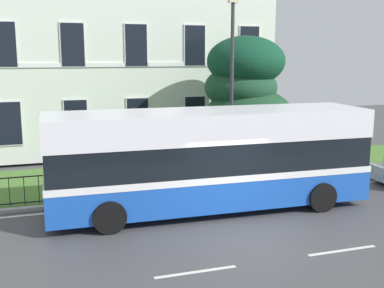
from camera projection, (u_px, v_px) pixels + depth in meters
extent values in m
cube|color=#474648|center=(243.00, 236.00, 13.44)|extent=(60.00, 56.00, 0.06)
cube|color=silver|center=(201.00, 198.00, 16.85)|extent=(54.00, 0.14, 0.01)
cube|color=silver|center=(196.00, 272.00, 11.14)|extent=(2.00, 0.12, 0.01)
cube|color=silver|center=(342.00, 250.00, 12.36)|extent=(2.00, 0.12, 0.01)
cube|color=#9E9E99|center=(196.00, 193.00, 17.27)|extent=(57.00, 0.24, 0.12)
cube|color=#4A7730|center=(175.00, 175.00, 19.87)|extent=(57.00, 5.32, 0.12)
cube|color=silver|center=(94.00, 42.00, 25.81)|extent=(17.25, 8.74, 11.11)
cube|color=white|center=(106.00, 65.00, 21.91)|extent=(17.25, 0.06, 0.20)
cube|color=#2D333D|center=(108.00, 136.00, 22.51)|extent=(1.10, 0.06, 2.20)
cube|color=white|center=(9.00, 123.00, 21.05)|extent=(1.11, 0.04, 2.00)
cube|color=black|center=(9.00, 124.00, 21.03)|extent=(1.01, 0.03, 1.90)
cube|color=white|center=(76.00, 121.00, 21.93)|extent=(1.11, 0.04, 2.00)
cube|color=black|center=(76.00, 121.00, 21.91)|extent=(1.01, 0.03, 1.90)
cube|color=white|center=(138.00, 118.00, 22.80)|extent=(1.11, 0.04, 2.00)
cube|color=black|center=(138.00, 118.00, 22.78)|extent=(1.01, 0.03, 1.90)
cube|color=white|center=(195.00, 116.00, 23.68)|extent=(1.11, 0.04, 2.00)
cube|color=black|center=(195.00, 116.00, 23.66)|extent=(1.01, 0.03, 1.90)
cube|color=white|center=(248.00, 114.00, 24.55)|extent=(1.11, 0.04, 2.00)
cube|color=black|center=(248.00, 114.00, 24.53)|extent=(1.01, 0.03, 1.90)
cube|color=white|center=(4.00, 44.00, 20.42)|extent=(1.11, 0.04, 2.00)
cube|color=black|center=(4.00, 44.00, 20.40)|extent=(1.01, 0.03, 1.90)
cube|color=white|center=(73.00, 45.00, 21.30)|extent=(1.11, 0.04, 2.00)
cube|color=black|center=(73.00, 45.00, 21.28)|extent=(1.01, 0.03, 1.90)
cube|color=white|center=(136.00, 45.00, 22.17)|extent=(1.11, 0.04, 2.00)
cube|color=black|center=(136.00, 45.00, 22.15)|extent=(1.01, 0.03, 1.90)
cube|color=white|center=(195.00, 45.00, 23.05)|extent=(1.11, 0.04, 2.00)
cube|color=black|center=(195.00, 45.00, 23.03)|extent=(1.01, 0.03, 1.90)
cube|color=white|center=(249.00, 46.00, 23.92)|extent=(1.11, 0.04, 2.00)
cube|color=black|center=(250.00, 46.00, 23.90)|extent=(1.01, 0.03, 1.90)
cube|color=black|center=(134.00, 169.00, 16.68)|extent=(18.33, 0.04, 0.04)
cube|color=black|center=(135.00, 193.00, 16.84)|extent=(18.33, 0.04, 0.04)
cylinder|color=black|center=(9.00, 192.00, 15.51)|extent=(0.02, 0.02, 0.95)
cylinder|color=black|center=(24.00, 191.00, 15.65)|extent=(0.02, 0.02, 0.95)
cylinder|color=black|center=(39.00, 190.00, 15.79)|extent=(0.02, 0.02, 0.95)
cylinder|color=black|center=(53.00, 189.00, 15.93)|extent=(0.02, 0.02, 0.95)
cylinder|color=black|center=(67.00, 187.00, 16.07)|extent=(0.02, 0.02, 0.95)
cylinder|color=black|center=(81.00, 186.00, 16.21)|extent=(0.02, 0.02, 0.95)
cylinder|color=black|center=(95.00, 185.00, 16.35)|extent=(0.02, 0.02, 0.95)
cylinder|color=black|center=(108.00, 184.00, 16.49)|extent=(0.02, 0.02, 0.95)
cylinder|color=black|center=(122.00, 183.00, 16.63)|extent=(0.02, 0.02, 0.95)
cylinder|color=black|center=(135.00, 182.00, 16.77)|extent=(0.02, 0.02, 0.95)
cylinder|color=black|center=(147.00, 181.00, 16.91)|extent=(0.02, 0.02, 0.95)
cylinder|color=black|center=(160.00, 180.00, 17.05)|extent=(0.02, 0.02, 0.95)
cylinder|color=black|center=(172.00, 179.00, 17.19)|extent=(0.02, 0.02, 0.95)
cylinder|color=black|center=(184.00, 178.00, 17.33)|extent=(0.02, 0.02, 0.95)
cylinder|color=black|center=(196.00, 177.00, 17.47)|extent=(0.02, 0.02, 0.95)
cylinder|color=black|center=(208.00, 176.00, 17.60)|extent=(0.02, 0.02, 0.95)
cylinder|color=black|center=(220.00, 175.00, 17.74)|extent=(0.02, 0.02, 0.95)
cylinder|color=black|center=(231.00, 174.00, 17.88)|extent=(0.02, 0.02, 0.95)
cylinder|color=black|center=(242.00, 173.00, 18.02)|extent=(0.02, 0.02, 0.95)
cylinder|color=black|center=(253.00, 172.00, 18.16)|extent=(0.02, 0.02, 0.95)
cylinder|color=black|center=(264.00, 171.00, 18.30)|extent=(0.02, 0.02, 0.95)
cylinder|color=black|center=(275.00, 170.00, 18.44)|extent=(0.02, 0.02, 0.95)
cylinder|color=black|center=(286.00, 169.00, 18.58)|extent=(0.02, 0.02, 0.95)
cylinder|color=black|center=(296.00, 169.00, 18.72)|extent=(0.02, 0.02, 0.95)
cylinder|color=black|center=(306.00, 168.00, 18.86)|extent=(0.02, 0.02, 0.95)
cylinder|color=black|center=(316.00, 167.00, 19.00)|extent=(0.02, 0.02, 0.95)
cylinder|color=black|center=(326.00, 166.00, 19.14)|extent=(0.02, 0.02, 0.95)
cylinder|color=black|center=(336.00, 165.00, 19.28)|extent=(0.02, 0.02, 0.95)
cylinder|color=black|center=(346.00, 164.00, 19.42)|extent=(0.02, 0.02, 0.95)
cylinder|color=black|center=(355.00, 164.00, 19.56)|extent=(0.02, 0.02, 0.95)
cylinder|color=#423328|center=(244.00, 145.00, 21.79)|extent=(0.42, 0.42, 1.61)
ellipsoid|color=#184928|center=(240.00, 138.00, 21.82)|extent=(4.70, 4.70, 1.97)
ellipsoid|color=#1D4228|center=(249.00, 113.00, 21.36)|extent=(3.85, 3.85, 2.29)
ellipsoid|color=#1D462D|center=(241.00, 87.00, 21.27)|extent=(3.24, 3.24, 1.98)
ellipsoid|color=#12402A|center=(246.00, 61.00, 20.93)|extent=(3.43, 3.43, 2.20)
cube|color=blue|center=(210.00, 186.00, 15.51)|extent=(10.35, 2.79, 1.08)
cube|color=white|center=(210.00, 171.00, 15.42)|extent=(10.37, 2.81, 0.20)
cube|color=black|center=(210.00, 154.00, 15.32)|extent=(10.27, 2.75, 1.02)
cube|color=white|center=(210.00, 125.00, 15.14)|extent=(10.35, 2.79, 0.90)
cube|color=black|center=(349.00, 147.00, 16.78)|extent=(0.11, 2.12, 0.94)
cube|color=black|center=(351.00, 120.00, 16.60)|extent=(0.11, 1.82, 0.57)
cylinder|color=silver|center=(334.00, 178.00, 17.78)|extent=(0.05, 0.20, 0.20)
cylinder|color=silver|center=(361.00, 189.00, 16.26)|extent=(0.05, 0.20, 0.20)
cylinder|color=black|center=(286.00, 178.00, 17.67)|extent=(0.97, 0.32, 0.96)
cylinder|color=black|center=(322.00, 197.00, 15.38)|extent=(0.97, 0.32, 0.96)
cylinder|color=black|center=(101.00, 193.00, 15.77)|extent=(0.97, 0.32, 0.96)
cylinder|color=black|center=(110.00, 217.00, 13.48)|extent=(0.97, 0.32, 0.96)
cylinder|color=#333338|center=(232.00, 93.00, 18.59)|extent=(0.14, 0.14, 6.79)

